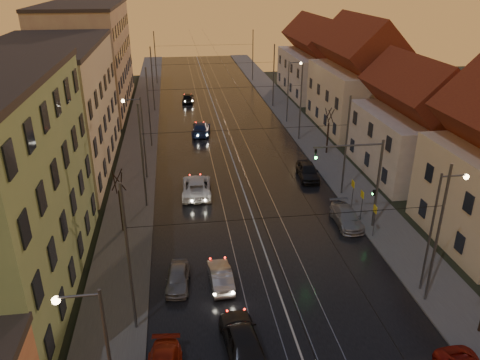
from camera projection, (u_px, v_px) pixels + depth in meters
name	position (u px, v px, depth m)	size (l,w,h in m)	color
road	(226.00, 140.00, 55.29)	(16.00, 120.00, 0.04)	black
sidewalk_left	(140.00, 144.00, 53.97)	(4.00, 120.00, 0.15)	#4C4C4C
sidewalk_right	(308.00, 136.00, 56.57)	(4.00, 120.00, 0.15)	#4C4C4C
tram_rail_0	(207.00, 141.00, 54.99)	(0.06, 120.00, 0.03)	gray
tram_rail_1	(219.00, 140.00, 55.18)	(0.06, 120.00, 0.03)	gray
tram_rail_2	(232.00, 140.00, 55.38)	(0.06, 120.00, 0.03)	gray
tram_rail_3	(244.00, 139.00, 55.56)	(0.06, 120.00, 0.03)	gray
apartment_left_2	(52.00, 111.00, 45.16)	(10.00, 20.00, 12.00)	beige
apartment_left_3	(89.00, 58.00, 66.44)	(10.00, 24.00, 14.00)	#9C7965
house_right_2	(416.00, 127.00, 44.77)	(9.18, 12.24, 9.20)	#B7B2A9
house_right_3	(359.00, 82.00, 57.84)	(9.18, 14.28, 11.50)	beige
house_right_4	(316.00, 62.00, 74.42)	(9.18, 16.32, 10.00)	#B7B2A9
catenary_pole_l_1	(129.00, 261.00, 24.34)	(0.16, 0.16, 9.00)	#595B60
catenary_pole_r_1	(437.00, 237.00, 26.57)	(0.16, 0.16, 9.00)	#595B60
catenary_pole_l_2	(142.00, 157.00, 37.89)	(0.16, 0.16, 9.00)	#595B60
catenary_pole_r_2	(346.00, 147.00, 40.12)	(0.16, 0.16, 9.00)	#595B60
catenary_pole_l_3	(149.00, 108.00, 51.44)	(0.16, 0.16, 9.00)	#595B60
catenary_pole_r_3	(301.00, 103.00, 53.67)	(0.16, 0.16, 9.00)	#595B60
catenary_pole_l_4	(153.00, 80.00, 65.00)	(0.16, 0.16, 9.00)	#595B60
catenary_pole_r_4	(274.00, 76.00, 67.23)	(0.16, 0.16, 9.00)	#595B60
catenary_pole_l_5	(155.00, 58.00, 81.26)	(0.16, 0.16, 9.00)	#595B60
catenary_pole_r_5	(253.00, 56.00, 83.49)	(0.16, 0.16, 9.00)	#595B60
street_lamp_0	(101.00, 357.00, 17.79)	(1.75, 0.32, 8.00)	#595B60
street_lamp_1	(438.00, 222.00, 27.38)	(1.75, 0.32, 8.00)	#595B60
street_lamp_2	(140.00, 130.00, 43.09)	(1.75, 0.32, 8.00)	#595B60
street_lamp_3	(290.00, 86.00, 59.91)	(1.75, 0.32, 8.00)	#595B60
traffic_light_mast	(366.00, 174.00, 34.58)	(5.30, 0.32, 7.20)	#595B60
bare_tree_0	(120.00, 203.00, 34.90)	(1.09, 1.09, 5.11)	black
bare_tree_2	(328.00, 132.00, 50.21)	(1.09, 1.09, 5.11)	black
driving_car_0	(242.00, 338.00, 24.45)	(1.85, 4.60, 1.57)	black
driving_car_1	(221.00, 276.00, 29.67)	(1.33, 3.82, 1.26)	#97989C
driving_car_2	(197.00, 186.00, 41.68)	(2.51, 5.45, 1.52)	white
driving_car_3	(201.00, 128.00, 57.18)	(2.09, 5.15, 1.49)	navy
driving_car_4	(188.00, 98.00, 71.11)	(1.62, 4.03, 1.37)	black
parked_left_3	(178.00, 278.00, 29.53)	(1.44, 3.58, 1.22)	gray
parked_right_1	(346.00, 217.00, 36.77)	(1.81, 4.44, 1.29)	#939498
parked_right_2	(308.00, 171.00, 44.90)	(1.79, 4.44, 1.51)	black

